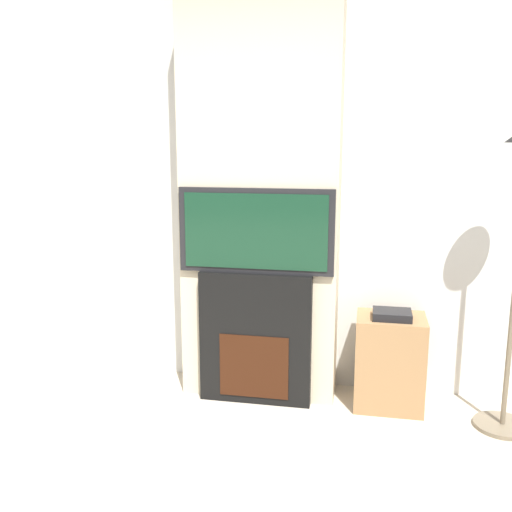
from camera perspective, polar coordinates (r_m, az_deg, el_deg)
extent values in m
cube|color=silver|center=(3.87, 1.05, 6.64)|extent=(6.00, 0.06, 2.70)
cube|color=beige|center=(3.67, 0.51, 6.39)|extent=(1.01, 0.33, 2.70)
cube|color=black|center=(3.71, 0.00, -8.14)|extent=(0.72, 0.14, 0.86)
cube|color=#33160A|center=(3.71, -0.22, -11.02)|extent=(0.45, 0.01, 0.41)
cube|color=black|center=(3.54, 0.00, 2.54)|extent=(0.98, 0.06, 0.53)
cube|color=#143823|center=(3.51, -0.10, 2.45)|extent=(0.90, 0.01, 0.47)
cylinder|color=#726651|center=(3.83, 23.40, -15.27)|extent=(0.33, 0.33, 0.03)
cube|color=#997047|center=(3.78, 13.20, -10.25)|extent=(0.43, 0.35, 0.60)
cube|color=black|center=(3.64, 13.45, -5.72)|extent=(0.23, 0.19, 0.05)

